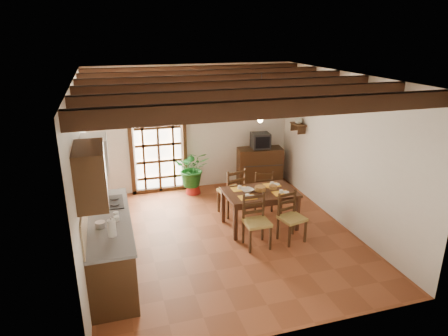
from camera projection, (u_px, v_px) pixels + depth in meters
name	position (u px, v px, depth m)	size (l,w,h in m)	color
ground_plane	(225.00, 236.00, 7.12)	(5.00, 5.00, 0.00)	brown
room_shell	(225.00, 138.00, 6.52)	(4.52, 5.02, 2.81)	silver
ceiling_beams	(225.00, 84.00, 6.23)	(4.50, 4.34, 0.20)	black
french_door	(158.00, 141.00, 8.73)	(1.26, 0.11, 2.32)	white
kitchen_counter	(110.00, 246.00, 5.89)	(0.64, 2.25, 1.38)	#362011
upper_cabinet	(91.00, 175.00, 4.77)	(0.35, 0.80, 0.70)	#362011
range_hood	(95.00, 154.00, 5.95)	(0.38, 0.60, 0.54)	white
counter_items	(107.00, 213.00, 5.81)	(0.50, 1.43, 0.25)	black
dining_table	(260.00, 196.00, 7.30)	(1.31, 0.85, 0.71)	#3B1F13
chair_near_left	(256.00, 231.00, 6.72)	(0.42, 0.40, 0.90)	#AA9248
chair_near_right	(291.00, 226.00, 6.90)	(0.48, 0.46, 0.87)	#AA9248
chair_far_left	(232.00, 199.00, 7.91)	(0.54, 0.52, 0.97)	#AA9248
chair_far_right	(262.00, 197.00, 8.10)	(0.45, 0.43, 0.87)	#AA9248
table_setting	(260.00, 192.00, 7.27)	(0.95, 0.63, 0.09)	yellow
table_bowl	(247.00, 190.00, 7.24)	(0.22, 0.22, 0.05)	white
sideboard	(260.00, 166.00, 9.40)	(1.03, 0.47, 0.88)	#362011
crt_tv	(261.00, 141.00, 9.19)	(0.44, 0.41, 0.35)	black
fuse_box	(256.00, 109.00, 9.19)	(0.25, 0.03, 0.32)	white
plant_pot	(193.00, 189.00, 8.95)	(0.34, 0.34, 0.21)	maroon
potted_plant	(193.00, 169.00, 8.80)	(1.94, 1.66, 2.16)	#144C19
wall_shelf	(298.00, 126.00, 8.65)	(0.20, 0.42, 0.20)	#362011
shelf_vase	(299.00, 120.00, 8.60)	(0.15, 0.15, 0.15)	#B2BFB2
shelf_flowers	(299.00, 110.00, 8.53)	(0.14, 0.14, 0.36)	yellow
framed_picture	(303.00, 101.00, 8.49)	(0.03, 0.32, 0.32)	brown
pendant_lamp	(260.00, 116.00, 6.91)	(0.36, 0.36, 0.84)	black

